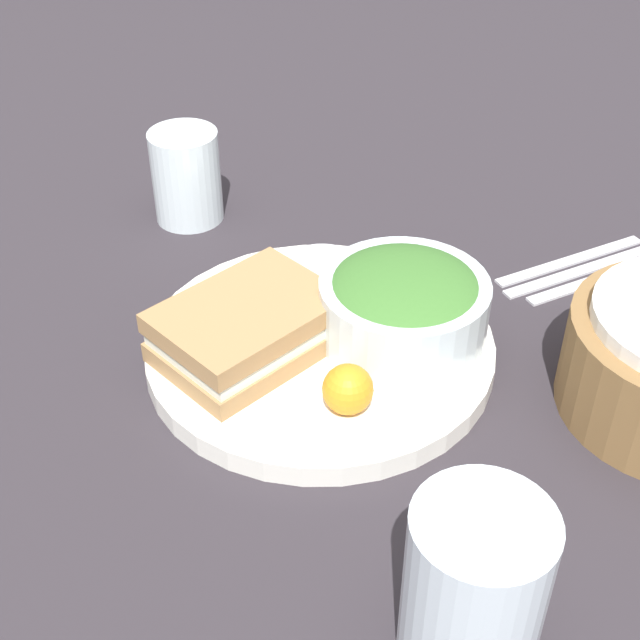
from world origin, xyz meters
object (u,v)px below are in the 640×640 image
salad_bowl (404,303)px  knife (583,269)px  drink_glass (474,591)px  fork (571,260)px  dressing_cup (322,279)px  spoon (596,279)px  sandwich (248,328)px  water_glass (186,176)px  plate (320,348)px

salad_bowl → knife: (-0.22, 0.02, -0.05)m
drink_glass → fork: size_ratio=0.70×
dressing_cup → spoon: (-0.22, 0.13, -0.03)m
sandwich → water_glass: bearing=-112.3°
dressing_cup → drink_glass: bearing=63.9°
drink_glass → spoon: bearing=-154.4°
plate → dressing_cup: bearing=-131.6°
water_glass → sandwich: bearing=67.7°
drink_glass → spoon: (-0.37, -0.18, -0.06)m
knife → salad_bowl: bearing=-173.2°
sandwich → fork: (-0.33, 0.07, -0.04)m
salad_bowl → fork: (-0.22, 0.01, -0.05)m
salad_bowl → water_glass: size_ratio=1.46×
fork → spoon: 0.04m
plate → sandwich: (0.05, -0.03, 0.03)m
dressing_cup → plate: bearing=48.4°
sandwich → dressing_cup: size_ratio=2.16×
drink_glass → fork: drink_glass is taller
dressing_cup → drink_glass: (0.15, 0.31, 0.02)m
fork → water_glass: bearing=140.6°
sandwich → fork: bearing=167.6°
salad_bowl → spoon: (-0.21, 0.04, -0.05)m
water_glass → fork: bearing=127.4°
dressing_cup → water_glass: water_glass is taller
dressing_cup → salad_bowl: bearing=97.6°
plate → sandwich: size_ratio=1.99×
drink_glass → spoon: size_ratio=0.77×
dressing_cup → drink_glass: 0.35m
water_glass → drink_glass: bearing=73.8°
plate → knife: size_ratio=1.62×
sandwich → drink_glass: drink_glass is taller
sandwich → drink_glass: (0.06, 0.29, 0.02)m
plate → salad_bowl: (-0.05, 0.04, 0.04)m
drink_glass → water_glass: (-0.15, -0.52, -0.01)m
fork → spoon: (0.01, 0.04, 0.00)m
plate → spoon: size_ratio=1.89×
dressing_cup → water_glass: size_ratio=0.71×
salad_bowl → fork: 0.23m
plate → sandwich: bearing=-26.0°
sandwich → salad_bowl: size_ratio=1.05×
drink_glass → water_glass: drink_glass is taller
drink_glass → water_glass: 0.54m
drink_glass → fork: 0.44m
dressing_cup → spoon: 0.26m
dressing_cup → fork: bearing=157.8°
plate → drink_glass: size_ratio=2.44×
sandwich → knife: (-0.32, 0.09, -0.04)m
plate → fork: plate is taller
sandwich → knife: bearing=164.5°
plate → spoon: (-0.27, 0.08, -0.01)m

